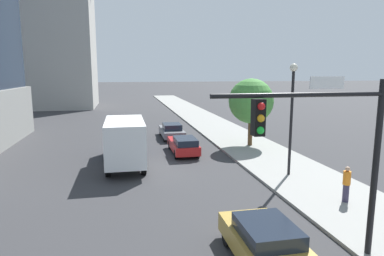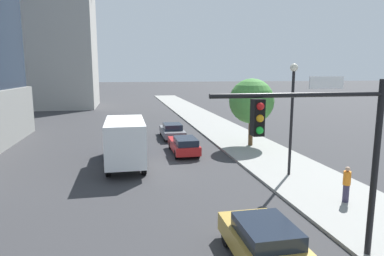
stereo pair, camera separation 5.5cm
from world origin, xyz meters
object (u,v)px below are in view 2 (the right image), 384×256
Objects in this scene: street_lamp at (292,104)px; car_gray at (172,131)px; traffic_light_pole at (325,137)px; car_gold at (268,247)px; street_tree at (252,101)px; box_truck at (125,139)px; construction_building at (50,18)px; pedestrian_orange_shirt at (347,184)px; car_red at (184,145)px.

car_gray is at bearing 111.30° from street_lamp.
car_gray is (-5.06, 12.97, -3.59)m from street_lamp.
traffic_light_pole reaches higher than car_gold.
street_tree is 17.61m from car_gold.
street_lamp reaches higher than box_truck.
box_truck is (-4.27, 12.84, 1.04)m from car_gold.
car_gold is (16.01, -52.84, -14.15)m from construction_building.
traffic_light_pole is 1.22× the size of car_gold.
car_gold is 6.92m from pedestrian_orange_shirt.
traffic_light_pole is (17.65, -52.93, -10.72)m from construction_building.
construction_building is at bearing 120.80° from street_tree.
construction_building reaches higher than box_truck.
box_truck reaches higher than car_gold.
car_gray is at bearing 63.51° from box_truck.
car_gray is (-1.63, 21.50, -3.46)m from traffic_light_pole.
box_truck is (-9.33, 4.40, -2.52)m from street_lamp.
traffic_light_pole is at bearing -83.86° from car_red.
box_truck is at bearing 114.54° from traffic_light_pole.
street_tree is at bearing 70.71° from car_gold.
car_gray is 21.41m from car_gold.
street_lamp is 9.10m from car_red.
construction_building is 55.15m from pedestrian_orange_shirt.
car_red is 4.95m from box_truck.
construction_building is 7.29× the size of car_red.
box_truck is (-4.27, -8.57, 1.08)m from car_gray.
pedestrian_orange_shirt is (5.62, 4.04, 0.29)m from car_gold.
car_gray is 1.00× the size of car_gold.
street_tree is (0.67, 7.93, -0.53)m from street_lamp.
construction_building is 38.02m from car_gray.
car_gray is at bearing 90.00° from car_gold.
traffic_light_pole is 6.54m from pedestrian_orange_shirt.
street_lamp is at bearing 59.06° from car_gold.
construction_building is 7.05× the size of car_gold.
box_truck is (-10.00, -3.53, -1.99)m from street_tree.
street_tree is 3.24× the size of pedestrian_orange_shirt.
box_truck is at bearing -152.08° from car_red.
car_gray is (16.01, -31.43, -14.18)m from construction_building.
car_red is 12.41m from pedestrian_orange_shirt.
pedestrian_orange_shirt is (5.62, -17.37, 0.32)m from car_gray.
construction_building reaches higher than traffic_light_pole.
traffic_light_pole is 16.97m from street_tree.
construction_building reaches higher than street_lamp.
box_truck is at bearing -116.49° from car_gray.
box_truck is at bearing 154.73° from street_lamp.
traffic_light_pole is at bearing -111.87° from street_lamp.
street_tree is at bearing 89.48° from pedestrian_orange_shirt.
car_red is at bearing 27.92° from box_truck.
construction_building is at bearing 116.99° from car_gray.
car_gray is at bearing -63.01° from construction_building.
box_truck is at bearing -160.55° from street_tree.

